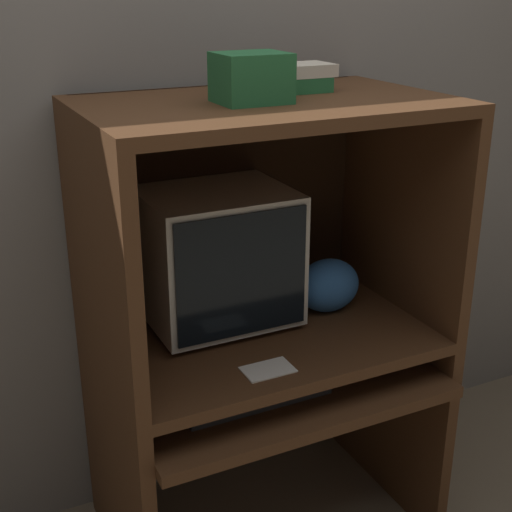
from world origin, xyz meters
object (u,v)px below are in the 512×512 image
at_px(mouse, 339,376).
at_px(book_stack, 293,78).
at_px(storage_box, 251,78).
at_px(keyboard, 255,397).
at_px(snack_bag, 328,285).
at_px(crt_monitor, 218,256).

relative_size(mouse, book_stack, 0.33).
bearing_deg(book_stack, mouse, -85.68).
bearing_deg(book_stack, storage_box, -146.60).
distance_m(keyboard, mouse, 0.28).
relative_size(mouse, snack_bag, 0.32).
distance_m(mouse, snack_bag, 0.31).
relative_size(keyboard, book_stack, 2.07).
height_order(keyboard, storage_box, storage_box).
xyz_separation_m(snack_bag, book_stack, (-0.11, 0.05, 0.66)).
height_order(snack_bag, book_stack, book_stack).
height_order(crt_monitor, snack_bag, crt_monitor).
distance_m(crt_monitor, keyboard, 0.44).
bearing_deg(storage_box, book_stack, 33.40).
bearing_deg(keyboard, storage_box, 67.19).
bearing_deg(mouse, storage_box, 145.27).
xyz_separation_m(snack_bag, storage_box, (-0.31, -0.08, 0.68)).
xyz_separation_m(mouse, snack_bag, (0.09, 0.23, 0.19)).
relative_size(keyboard, snack_bag, 2.06).
relative_size(crt_monitor, mouse, 6.39).
relative_size(mouse, storage_box, 0.37).
relative_size(book_stack, storage_box, 1.15).
bearing_deg(crt_monitor, storage_box, -75.08).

